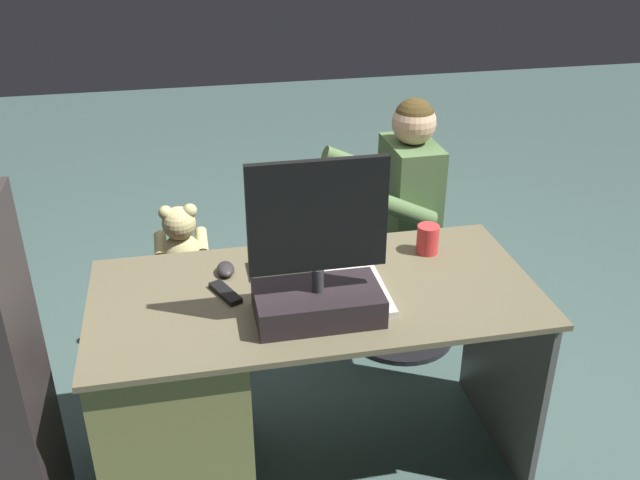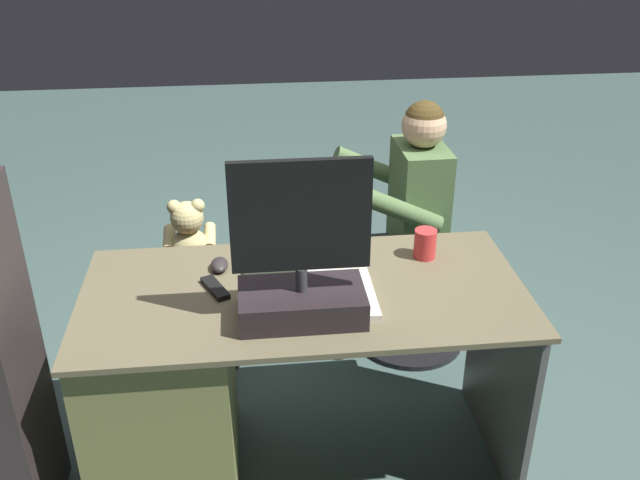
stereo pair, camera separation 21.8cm
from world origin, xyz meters
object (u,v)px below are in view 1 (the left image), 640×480
at_px(desk, 202,391).
at_px(visitor_chair, 403,290).
at_px(monitor, 318,276).
at_px(computer_mouse, 226,269).
at_px(tv_remote, 225,293).
at_px(office_chair_teddy, 188,309).
at_px(cup, 428,239).
at_px(keyboard, 310,265).
at_px(teddy_bear, 181,242).
at_px(person, 391,207).

xyz_separation_m(desk, visitor_chair, (-0.96, -0.72, -0.15)).
xyz_separation_m(monitor, computer_mouse, (0.26, -0.32, -0.13)).
xyz_separation_m(computer_mouse, tv_remote, (0.01, 0.14, -0.01)).
bearing_deg(office_chair_teddy, desk, 92.46).
relative_size(computer_mouse, office_chair_teddy, 0.20).
height_order(desk, tv_remote, tv_remote).
distance_m(desk, computer_mouse, 0.43).
bearing_deg(cup, keyboard, 2.97).
xyz_separation_m(monitor, teddy_bear, (0.41, -0.90, -0.31)).
bearing_deg(office_chair_teddy, keyboard, 127.15).
bearing_deg(computer_mouse, teddy_bear, -75.47).
bearing_deg(computer_mouse, visitor_chair, -146.67).
bearing_deg(person, keyboard, 50.47).
height_order(monitor, person, monitor).
height_order(desk, office_chair_teddy, desk).
bearing_deg(teddy_bear, desk, 92.42).
bearing_deg(visitor_chair, office_chair_teddy, -1.15).
distance_m(cup, tv_remote, 0.76).
distance_m(visitor_chair, person, 0.44).
relative_size(keyboard, office_chair_teddy, 0.88).
distance_m(office_chair_teddy, visitor_chair, 0.99).
bearing_deg(tv_remote, person, -162.64).
height_order(monitor, visitor_chair, monitor).
xyz_separation_m(cup, office_chair_teddy, (0.88, -0.56, -0.54)).
distance_m(teddy_bear, person, 0.92).
distance_m(monitor, teddy_bear, 1.04).
bearing_deg(teddy_bear, person, 178.16).
distance_m(keyboard, office_chair_teddy, 0.89).
bearing_deg(person, tv_remote, 41.85).
distance_m(monitor, computer_mouse, 0.43).
distance_m(desk, office_chair_teddy, 0.76).
distance_m(computer_mouse, cup, 0.73).
xyz_separation_m(tv_remote, person, (-0.78, -0.69, -0.08)).
xyz_separation_m(monitor, cup, (-0.47, -0.33, -0.09)).
distance_m(keyboard, teddy_bear, 0.77).
bearing_deg(tv_remote, computer_mouse, -119.77).
bearing_deg(cup, desk, 11.98).
bearing_deg(desk, computer_mouse, -124.92).
xyz_separation_m(computer_mouse, visitor_chair, (-0.84, -0.55, -0.52)).
height_order(office_chair_teddy, teddy_bear, teddy_bear).
relative_size(monitor, office_chair_teddy, 1.09).
distance_m(desk, tv_remote, 0.38).
distance_m(monitor, person, 1.03).
bearing_deg(visitor_chair, teddy_bear, -1.79).
bearing_deg(computer_mouse, monitor, 129.10).
xyz_separation_m(monitor, person, (-0.50, -0.87, -0.22)).
relative_size(monitor, teddy_bear, 1.61).
bearing_deg(tv_remote, visitor_chair, -165.45).
bearing_deg(office_chair_teddy, teddy_bear, -90.00).
relative_size(desk, visitor_chair, 2.93).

